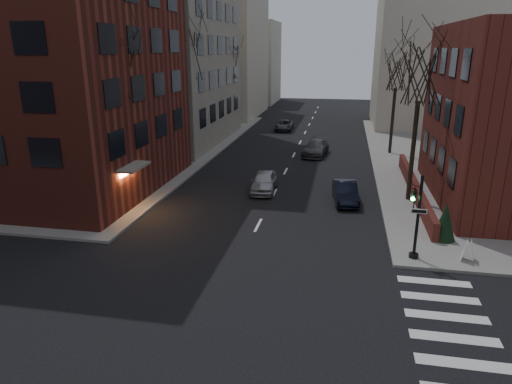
% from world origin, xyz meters
% --- Properties ---
extents(ground, '(160.00, 160.00, 0.00)m').
position_xyz_m(ground, '(0.00, 0.00, 0.00)').
color(ground, black).
rests_on(ground, ground).
extents(sidewalk_far_left, '(44.00, 44.00, 0.15)m').
position_xyz_m(sidewalk_far_left, '(-29.00, 30.00, 0.07)').
color(sidewalk_far_left, gray).
rests_on(sidewalk_far_left, ground).
extents(building_left_brick, '(15.00, 15.00, 18.00)m').
position_xyz_m(building_left_brick, '(-15.50, 16.50, 9.00)').
color(building_left_brick, maroon).
rests_on(building_left_brick, ground).
extents(building_left_tan, '(18.00, 18.00, 28.00)m').
position_xyz_m(building_left_tan, '(-17.00, 34.00, 14.00)').
color(building_left_tan, gray).
rests_on(building_left_tan, ground).
extents(low_wall_right, '(0.35, 16.00, 1.00)m').
position_xyz_m(low_wall_right, '(9.30, 19.00, 0.65)').
color(low_wall_right, '#5B211A').
rests_on(low_wall_right, sidewalk_far_right).
extents(building_distant_la, '(14.00, 16.00, 18.00)m').
position_xyz_m(building_distant_la, '(-15.00, 55.00, 9.00)').
color(building_distant_la, '#BCB29F').
rests_on(building_distant_la, ground).
extents(building_distant_ra, '(14.00, 14.00, 16.00)m').
position_xyz_m(building_distant_ra, '(15.00, 50.00, 8.00)').
color(building_distant_ra, '#BCB29F').
rests_on(building_distant_ra, ground).
extents(building_distant_lb, '(10.00, 12.00, 14.00)m').
position_xyz_m(building_distant_lb, '(-13.00, 72.00, 7.00)').
color(building_distant_lb, '#BCB29F').
rests_on(building_distant_lb, ground).
extents(traffic_signal, '(0.76, 0.44, 4.00)m').
position_xyz_m(traffic_signal, '(7.94, 8.99, 1.91)').
color(traffic_signal, black).
rests_on(traffic_signal, sidewalk_far_right).
extents(tree_left_a, '(4.18, 4.18, 10.26)m').
position_xyz_m(tree_left_a, '(-8.80, 14.00, 8.47)').
color(tree_left_a, '#2D231C').
rests_on(tree_left_a, sidewalk_far_left).
extents(tree_left_b, '(4.40, 4.40, 10.80)m').
position_xyz_m(tree_left_b, '(-8.80, 26.00, 8.91)').
color(tree_left_b, '#2D231C').
rests_on(tree_left_b, sidewalk_far_left).
extents(tree_left_c, '(3.96, 3.96, 9.72)m').
position_xyz_m(tree_left_c, '(-8.80, 40.00, 8.03)').
color(tree_left_c, '#2D231C').
rests_on(tree_left_c, sidewalk_far_left).
extents(tree_right_a, '(3.96, 3.96, 9.72)m').
position_xyz_m(tree_right_a, '(8.80, 18.00, 8.03)').
color(tree_right_a, '#2D231C').
rests_on(tree_right_a, sidewalk_far_right).
extents(tree_right_b, '(3.74, 3.74, 9.18)m').
position_xyz_m(tree_right_b, '(8.80, 32.00, 7.59)').
color(tree_right_b, '#2D231C').
rests_on(tree_right_b, sidewalk_far_right).
extents(streetlamp_near, '(0.36, 0.36, 6.28)m').
position_xyz_m(streetlamp_near, '(-8.20, 22.00, 4.24)').
color(streetlamp_near, black).
rests_on(streetlamp_near, sidewalk_far_left).
extents(streetlamp_far, '(0.36, 0.36, 6.28)m').
position_xyz_m(streetlamp_far, '(-8.20, 42.00, 4.24)').
color(streetlamp_far, black).
rests_on(streetlamp_far, sidewalk_far_left).
extents(parked_sedan, '(1.86, 4.16, 1.33)m').
position_xyz_m(parked_sedan, '(4.77, 17.05, 0.66)').
color(parked_sedan, black).
rests_on(parked_sedan, ground).
extents(car_lane_silver, '(1.86, 4.15, 1.38)m').
position_xyz_m(car_lane_silver, '(-0.80, 18.37, 0.69)').
color(car_lane_silver, '#ACABB0').
rests_on(car_lane_silver, ground).
extents(car_lane_gray, '(2.52, 5.00, 1.39)m').
position_xyz_m(car_lane_gray, '(1.99, 30.22, 0.70)').
color(car_lane_gray, '#414146').
rests_on(car_lane_gray, ground).
extents(car_lane_far, '(2.04, 4.32, 1.19)m').
position_xyz_m(car_lane_far, '(-2.66, 43.19, 0.60)').
color(car_lane_far, '#424247').
rests_on(car_lane_far, ground).
extents(sandwich_board, '(0.53, 0.66, 0.94)m').
position_xyz_m(sandwich_board, '(10.41, 9.18, 0.62)').
color(sandwich_board, white).
rests_on(sandwich_board, sidewalk_far_right).
extents(evergreen_shrub, '(1.50, 1.50, 1.94)m').
position_xyz_m(evergreen_shrub, '(9.76, 11.50, 1.12)').
color(evergreen_shrub, black).
rests_on(evergreen_shrub, sidewalk_far_right).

